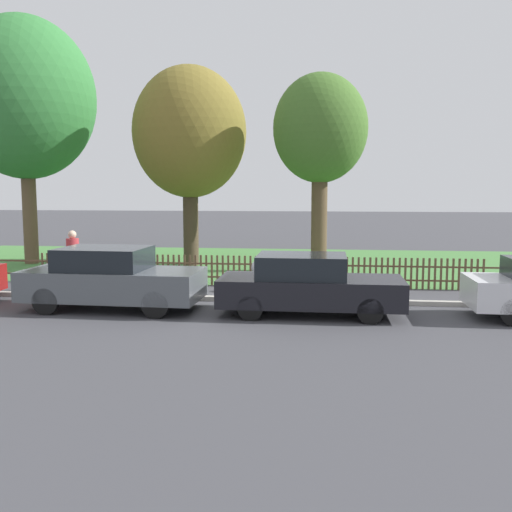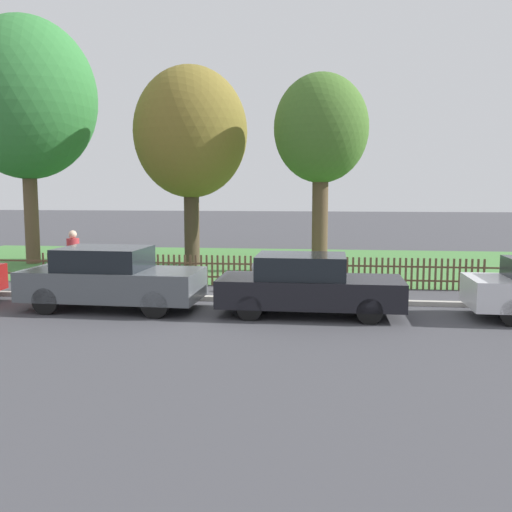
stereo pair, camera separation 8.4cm
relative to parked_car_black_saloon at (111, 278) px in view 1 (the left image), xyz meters
The scene contains 11 objects.
ground_plane 3.33m from the parked_car_black_saloon, 21.80° to the left, with size 120.00×120.00×0.00m, color #424247.
kerb_stone 3.35m from the parked_car_black_saloon, 23.42° to the left, with size 28.49×0.20×0.12m, color #B2ADA3.
grass_strip 9.50m from the parked_car_black_saloon, 71.46° to the left, with size 28.49×10.65×0.01m, color #477F3D.
park_fence 4.75m from the parked_car_black_saloon, 50.58° to the left, with size 28.49×0.05×0.92m.
parked_car_black_saloon is the anchor object (origin of this frame).
parked_car_navy_estate 4.74m from the parked_car_black_saloon, ahead, with size 4.22×1.73×1.40m.
covered_motorcycle 4.93m from the parked_car_black_saloon, 35.75° to the left, with size 2.00×0.77×1.12m.
tree_nearest_kerb 11.45m from the parked_car_black_saloon, 128.26° to the left, with size 5.29×5.29×9.35m.
tree_behind_motorcycle 9.11m from the parked_car_black_saloon, 89.34° to the left, with size 4.23×4.23×7.43m.
tree_mid_park 9.58m from the parked_car_black_saloon, 55.21° to the left, with size 3.27×3.27×6.86m.
pedestrian_near_fence 2.99m from the parked_car_black_saloon, 131.21° to the left, with size 0.48×0.48×1.73m.
Camera 1 is at (2.00, -14.27, 2.90)m, focal length 40.00 mm.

